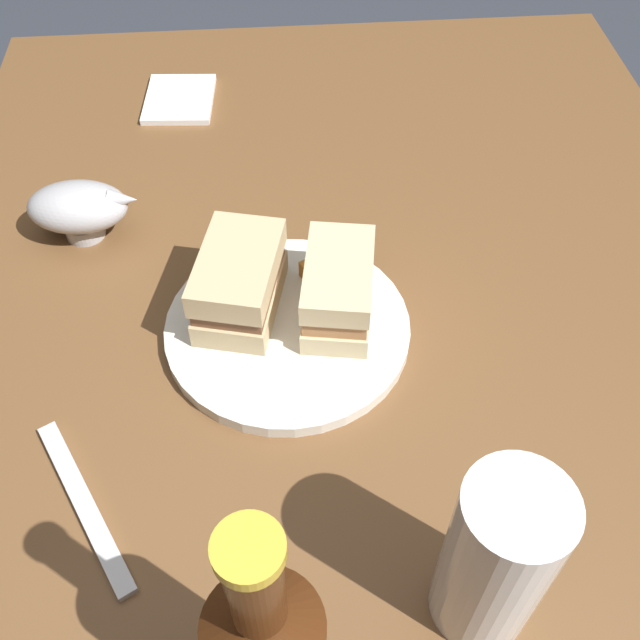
% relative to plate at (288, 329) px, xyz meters
% --- Properties ---
extents(ground_plane, '(6.00, 6.00, 0.00)m').
position_rel_plate_xyz_m(ground_plane, '(-0.02, -0.06, -0.73)').
color(ground_plane, '#333842').
extents(dining_table, '(1.26, 0.89, 0.72)m').
position_rel_plate_xyz_m(dining_table, '(-0.02, -0.06, -0.37)').
color(dining_table, brown).
rests_on(dining_table, ground).
extents(plate, '(0.24, 0.24, 0.01)m').
position_rel_plate_xyz_m(plate, '(0.00, 0.00, 0.00)').
color(plate, silver).
rests_on(plate, dining_table).
extents(sandwich_half_left, '(0.12, 0.08, 0.07)m').
position_rel_plate_xyz_m(sandwich_half_left, '(0.01, -0.05, 0.04)').
color(sandwich_half_left, beige).
rests_on(sandwich_half_left, plate).
extents(sandwich_half_right, '(0.13, 0.10, 0.07)m').
position_rel_plate_xyz_m(sandwich_half_right, '(0.03, 0.04, 0.04)').
color(sandwich_half_right, '#CCB284').
rests_on(sandwich_half_right, plate).
extents(potato_wedge_front, '(0.05, 0.05, 0.02)m').
position_rel_plate_xyz_m(potato_wedge_front, '(0.04, 0.03, 0.02)').
color(potato_wedge_front, '#AD702D').
rests_on(potato_wedge_front, plate).
extents(potato_wedge_middle, '(0.05, 0.03, 0.02)m').
position_rel_plate_xyz_m(potato_wedge_middle, '(0.04, -0.04, 0.02)').
color(potato_wedge_middle, gold).
rests_on(potato_wedge_middle, plate).
extents(potato_wedge_back, '(0.05, 0.04, 0.02)m').
position_rel_plate_xyz_m(potato_wedge_back, '(0.05, -0.03, 0.02)').
color(potato_wedge_back, '#AD702D').
rests_on(potato_wedge_back, plate).
extents(potato_wedge_left_edge, '(0.04, 0.04, 0.02)m').
position_rel_plate_xyz_m(potato_wedge_left_edge, '(0.04, -0.05, 0.02)').
color(potato_wedge_left_edge, gold).
rests_on(potato_wedge_left_edge, plate).
extents(potato_wedge_right_edge, '(0.04, 0.05, 0.02)m').
position_rel_plate_xyz_m(potato_wedge_right_edge, '(0.07, 0.03, 0.02)').
color(potato_wedge_right_edge, gold).
rests_on(potato_wedge_right_edge, plate).
extents(pint_glass, '(0.07, 0.07, 0.17)m').
position_rel_plate_xyz_m(pint_glass, '(-0.28, -0.13, 0.06)').
color(pint_glass, white).
rests_on(pint_glass, dining_table).
extents(gravy_boat, '(0.08, 0.12, 0.06)m').
position_rel_plate_xyz_m(gravy_boat, '(0.16, 0.22, 0.03)').
color(gravy_boat, '#B7B7BC').
rests_on(gravy_boat, dining_table).
extents(napkin, '(0.12, 0.10, 0.01)m').
position_rel_plate_xyz_m(napkin, '(0.42, 0.12, -0.00)').
color(napkin, white).
rests_on(napkin, dining_table).
extents(fork, '(0.17, 0.10, 0.01)m').
position_rel_plate_xyz_m(fork, '(-0.17, 0.18, -0.00)').
color(fork, silver).
rests_on(fork, dining_table).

